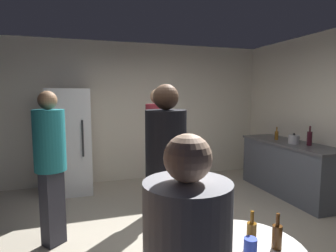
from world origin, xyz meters
TOP-DOWN VIEW (x-y plane):
  - ground_plane at (0.00, 0.00)m, footprint 5.20×5.20m
  - wall_back at (0.00, 2.63)m, footprint 5.32×0.06m
  - refrigerator at (-1.28, 2.20)m, footprint 0.70×0.68m
  - kitchen_counter at (2.28, 0.95)m, footprint 0.64×1.90m
  - kettle at (2.23, 0.83)m, footprint 0.24×0.17m
  - wine_bottle_on_counter at (2.34, 0.62)m, footprint 0.08×0.08m
  - beer_bottle_on_counter at (2.22, 1.25)m, footprint 0.06×0.06m
  - beer_bottle_amber at (-0.08, -1.38)m, footprint 0.06×0.06m
  - beer_bottle_brown at (0.06, -1.46)m, footprint 0.06×0.06m
  - plastic_cup_blue at (-0.15, -1.48)m, footprint 0.08×0.08m
  - person_in_teal_shirt at (-1.43, 0.45)m, footprint 0.48×0.48m
  - person_in_black_shirt at (-0.44, -0.68)m, footprint 0.48×0.48m
  - person_in_maroon_shirt at (-0.07, 0.89)m, footprint 0.46×0.46m

SIDE VIEW (x-z plane):
  - ground_plane at x=0.00m, z-range -0.10..0.00m
  - kitchen_counter at x=2.28m, z-range 0.00..0.90m
  - plastic_cup_blue at x=-0.15m, z-range 0.73..0.85m
  - beer_bottle_amber at x=-0.08m, z-range 0.70..0.93m
  - beer_bottle_brown at x=0.06m, z-range 0.70..0.93m
  - refrigerator at x=-1.28m, z-range 0.00..1.80m
  - kettle at x=2.23m, z-range 0.88..1.06m
  - beer_bottle_on_counter at x=2.22m, z-range 0.87..1.10m
  - wine_bottle_on_counter at x=2.34m, z-range 0.86..1.17m
  - person_in_teal_shirt at x=-1.43m, z-range 0.15..1.90m
  - person_in_maroon_shirt at x=-0.07m, z-range 0.16..1.94m
  - person_in_black_shirt at x=-0.44m, z-range 0.16..1.95m
  - wall_back at x=0.00m, z-range 0.00..2.70m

